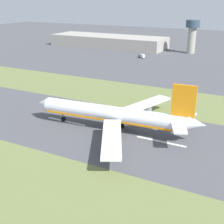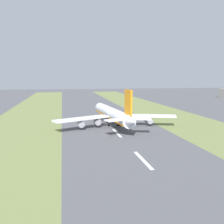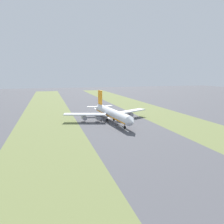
% 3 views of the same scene
% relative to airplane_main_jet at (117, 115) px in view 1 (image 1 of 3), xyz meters
% --- Properties ---
extents(ground_plane, '(800.00, 800.00, 0.00)m').
position_rel_airplane_main_jet_xyz_m(ground_plane, '(-1.68, 1.79, -6.02)').
color(ground_plane, '#4C4C51').
extents(grass_median_west, '(40.00, 600.00, 0.01)m').
position_rel_airplane_main_jet_xyz_m(grass_median_west, '(-46.68, 1.79, -6.02)').
color(grass_median_west, olive).
rests_on(grass_median_west, ground).
extents(grass_median_east, '(40.00, 600.00, 0.01)m').
position_rel_airplane_main_jet_xyz_m(grass_median_east, '(43.32, 1.79, -6.02)').
color(grass_median_east, olive).
rests_on(grass_median_east, ground).
extents(centreline_dash_mid, '(1.20, 18.00, 0.01)m').
position_rel_airplane_main_jet_xyz_m(centreline_dash_mid, '(-1.68, -18.10, -6.01)').
color(centreline_dash_mid, silver).
rests_on(centreline_dash_mid, ground).
extents(centreline_dash_far, '(1.20, 18.00, 0.01)m').
position_rel_airplane_main_jet_xyz_m(centreline_dash_far, '(-1.68, 21.90, -6.01)').
color(centreline_dash_far, silver).
rests_on(centreline_dash_far, ground).
extents(airplane_main_jet, '(63.89, 67.22, 20.20)m').
position_rel_airplane_main_jet_xyz_m(airplane_main_jet, '(0.00, 0.00, 0.00)').
color(airplane_main_jet, silver).
rests_on(airplane_main_jet, ground).
extents(terminal_building, '(36.00, 115.57, 10.74)m').
position_rel_airplane_main_jet_xyz_m(terminal_building, '(182.09, 101.94, -0.65)').
color(terminal_building, '#A39E93').
rests_on(terminal_building, ground).
extents(control_tower, '(12.00, 12.00, 28.52)m').
position_rel_airplane_main_jet_xyz_m(control_tower, '(181.77, 18.82, 11.56)').
color(control_tower, '#A39E93').
rests_on(control_tower, ground).
extents(service_truck, '(5.12, 6.23, 3.10)m').
position_rel_airplane_main_jet_xyz_m(service_truck, '(140.58, 48.37, -4.36)').
color(service_truck, '#4C4C51').
rests_on(service_truck, ground).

